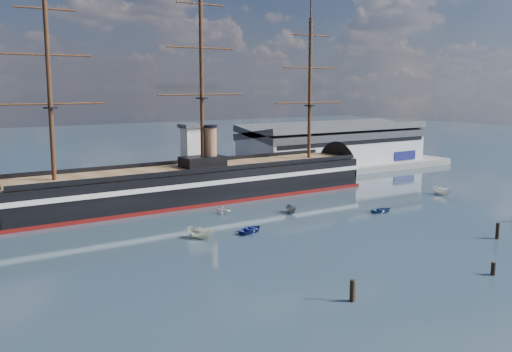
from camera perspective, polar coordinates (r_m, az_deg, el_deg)
ground at (r=119.08m, az=-0.35°, el=-3.87°), size 600.00×600.00×0.00m
quay at (r=154.35m, az=-4.67°, el=-0.95°), size 180.00×18.00×2.00m
warehouse at (r=184.35m, az=7.81°, el=3.11°), size 63.00×21.00×11.60m
quay_tower at (r=147.07m, az=-6.52°, el=2.37°), size 5.00×5.00×15.00m
warship at (r=133.04m, az=-6.73°, el=-0.80°), size 112.95×17.04×53.94m
motorboat_a at (r=101.04m, az=-5.56°, el=-6.24°), size 6.68×4.80×2.52m
motorboat_b at (r=104.60m, az=-0.51°, el=-5.67°), size 2.59×3.82×1.66m
motorboat_c at (r=120.71m, az=3.54°, el=-3.71°), size 5.40×2.93×2.05m
motorboat_d at (r=119.86m, az=-3.28°, el=-3.80°), size 5.57×4.96×1.92m
motorboat_e at (r=124.11m, az=12.48°, el=-3.56°), size 1.43×3.18×1.45m
motorboat_f at (r=147.85m, az=18.10°, el=-1.80°), size 6.14×2.32×2.44m
piling_near_left at (r=73.30m, az=9.58°, el=-12.27°), size 0.64×0.64×3.51m
piling_near_mid at (r=88.41m, az=22.60°, el=-9.12°), size 0.64×0.64×2.55m
piling_near_right at (r=108.96m, az=22.95°, el=-5.80°), size 0.64×0.64×3.58m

